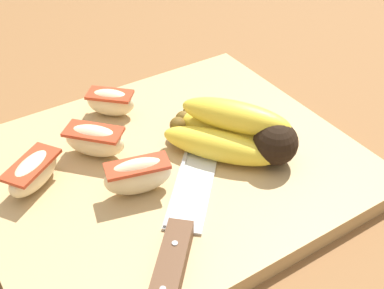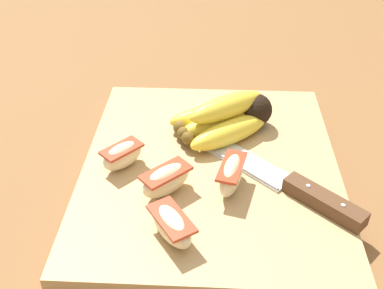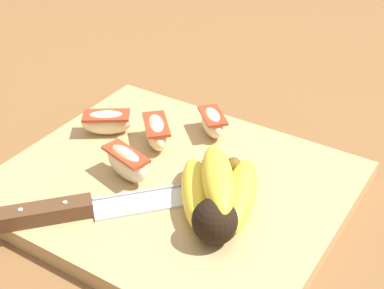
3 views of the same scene
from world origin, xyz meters
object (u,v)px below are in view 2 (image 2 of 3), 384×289
at_px(apple_wedge_near, 174,225).
at_px(apple_wedge_far, 234,175).
at_px(chefs_knife, 291,183).
at_px(apple_wedge_middle, 125,155).
at_px(apple_wedge_extra, 169,180).
at_px(banana_bunch, 229,119).

height_order(apple_wedge_near, apple_wedge_far, apple_wedge_far).
distance_m(chefs_knife, apple_wedge_near, 0.16).
height_order(chefs_knife, apple_wedge_middle, apple_wedge_middle).
distance_m(chefs_knife, apple_wedge_extra, 0.15).
xyz_separation_m(banana_bunch, apple_wedge_far, (-0.12, -0.00, -0.00)).
distance_m(chefs_knife, apple_wedge_middle, 0.21).
xyz_separation_m(chefs_knife, apple_wedge_extra, (-0.02, 0.14, 0.01)).
distance_m(banana_bunch, chefs_knife, 0.13).
relative_size(chefs_knife, apple_wedge_middle, 3.89).
xyz_separation_m(chefs_knife, apple_wedge_far, (-0.00, 0.07, 0.01)).
bearing_deg(apple_wedge_extra, apple_wedge_near, -169.96).
bearing_deg(apple_wedge_far, apple_wedge_middle, 75.47).
distance_m(apple_wedge_middle, apple_wedge_extra, 0.07).
bearing_deg(apple_wedge_far, apple_wedge_extra, 98.52).
distance_m(apple_wedge_near, apple_wedge_far, 0.10).
bearing_deg(banana_bunch, apple_wedge_near, 163.41).
distance_m(banana_bunch, apple_wedge_middle, 0.15).
distance_m(banana_bunch, apple_wedge_far, 0.12).
relative_size(banana_bunch, apple_wedge_extra, 2.19).
relative_size(apple_wedge_middle, apple_wedge_extra, 0.88).
relative_size(chefs_knife, apple_wedge_extra, 3.44).
height_order(apple_wedge_middle, apple_wedge_far, apple_wedge_far).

